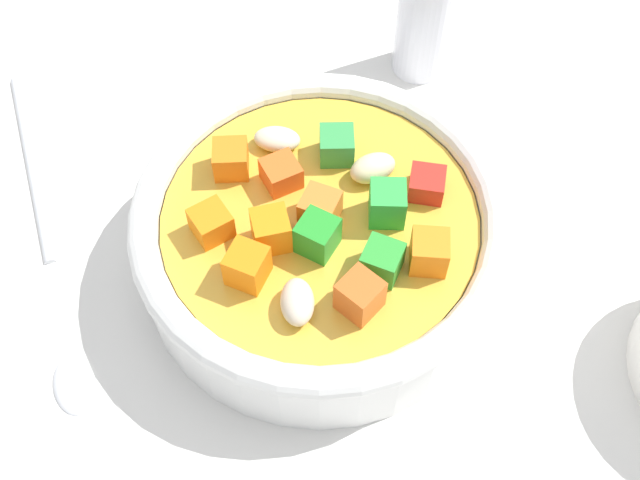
{
  "coord_description": "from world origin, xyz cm",
  "views": [
    {
      "loc": [
        18.77,
        12.64,
        37.94
      ],
      "look_at": [
        0.0,
        0.0,
        2.44
      ],
      "focal_mm": 45.5,
      "sensor_mm": 36.0,
      "label": 1
    }
  ],
  "objects": [
    {
      "name": "ground_plane",
      "position": [
        0.0,
        0.0,
        -1.0
      ],
      "size": [
        140.0,
        140.0,
        2.0
      ],
      "primitive_type": "cube",
      "color": "silver"
    },
    {
      "name": "soup_bowl_main",
      "position": [
        0.01,
        0.01,
        2.9
      ],
      "size": [
        19.14,
        19.14,
        6.52
      ],
      "color": "white",
      "rests_on": "ground_plane"
    },
    {
      "name": "spoon",
      "position": [
        7.61,
        -12.97,
        0.35
      ],
      "size": [
        15.22,
        19.5,
        0.71
      ],
      "rotation": [
        0.0,
        0.0,
        7.21
      ],
      "color": "silver",
      "rests_on": "ground_plane"
    },
    {
      "name": "pepper_shaker",
      "position": [
        -15.9,
        -3.09,
        4.83
      ],
      "size": [
        3.41,
        3.41,
        9.72
      ],
      "color": "silver",
      "rests_on": "ground_plane"
    }
  ]
}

